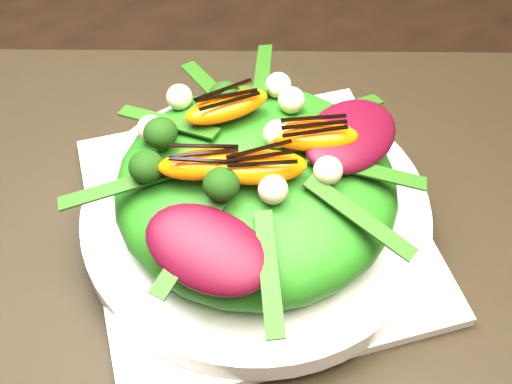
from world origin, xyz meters
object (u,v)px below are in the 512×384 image
object	(u,v)px
salad_bowl	(256,213)
orange_segment	(253,127)
dining_table	(488,183)
lettuce_mound	(256,186)
placemat	(256,230)
plate_base	(256,225)

from	to	relation	value
salad_bowl	orange_segment	bearing A→B (deg)	77.95
dining_table	lettuce_mound	world-z (taller)	dining_table
placemat	orange_segment	bearing A→B (deg)	77.95
orange_segment	dining_table	bearing A→B (deg)	-4.40
plate_base	lettuce_mound	world-z (taller)	lettuce_mound
orange_segment	placemat	bearing A→B (deg)	-102.05
salad_bowl	dining_table	bearing A→B (deg)	0.38
lettuce_mound	orange_segment	xyz separation A→B (m)	(0.00, 0.02, 0.04)
dining_table	lettuce_mound	bearing A→B (deg)	-179.62
dining_table	lettuce_mound	distance (m)	0.22
lettuce_mound	orange_segment	world-z (taller)	orange_segment
dining_table	orange_segment	bearing A→B (deg)	175.60
dining_table	lettuce_mound	size ratio (longest dim) A/B	8.19
plate_base	orange_segment	distance (m)	0.09
plate_base	orange_segment	bearing A→B (deg)	77.95
dining_table	orange_segment	world-z (taller)	dining_table
lettuce_mound	orange_segment	bearing A→B (deg)	77.95
plate_base	dining_table	bearing A→B (deg)	0.38
plate_base	salad_bowl	world-z (taller)	salad_bowl
lettuce_mound	salad_bowl	bearing A→B (deg)	0.00
placemat	lettuce_mound	bearing A→B (deg)	-135.00
plate_base	orange_segment	size ratio (longest dim) A/B	3.94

